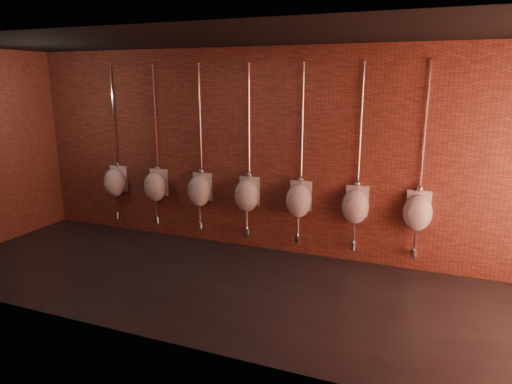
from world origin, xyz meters
TOP-DOWN VIEW (x-y plane):
  - ground at (0.00, 0.00)m, footprint 8.50×8.50m
  - room_shell at (0.00, 0.00)m, footprint 8.54×3.04m
  - urinal_0 at (-2.82, 1.36)m, footprint 0.42×0.37m
  - urinal_1 at (-1.96, 1.36)m, footprint 0.42×0.37m
  - urinal_2 at (-1.10, 1.36)m, footprint 0.42×0.37m
  - urinal_3 at (-0.23, 1.36)m, footprint 0.42×0.37m
  - urinal_4 at (0.63, 1.36)m, footprint 0.42×0.37m
  - urinal_5 at (1.49, 1.36)m, footprint 0.42×0.37m
  - urinal_6 at (2.36, 1.36)m, footprint 0.42×0.37m

SIDE VIEW (x-z plane):
  - ground at x=0.00m, z-range 0.00..0.00m
  - urinal_0 at x=-2.82m, z-range -0.44..2.28m
  - urinal_1 at x=-1.96m, z-range -0.44..2.28m
  - urinal_2 at x=-1.10m, z-range -0.44..2.28m
  - urinal_3 at x=-0.23m, z-range -0.44..2.28m
  - urinal_4 at x=0.63m, z-range -0.44..2.28m
  - urinal_5 at x=1.49m, z-range -0.44..2.28m
  - urinal_6 at x=2.36m, z-range -0.44..2.28m
  - room_shell at x=0.00m, z-range 0.40..3.62m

